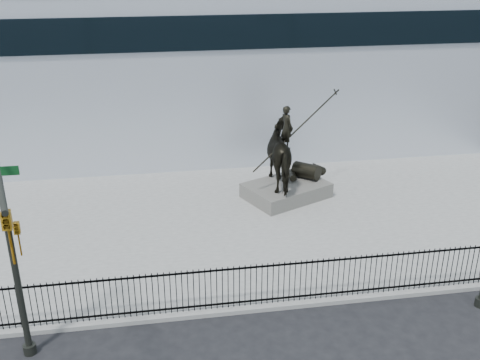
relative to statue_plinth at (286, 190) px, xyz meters
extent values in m
plane|color=black|center=(-2.70, -9.12, -0.48)|extent=(120.00, 120.00, 0.00)
cube|color=gray|center=(-2.70, -2.12, -0.41)|extent=(30.00, 12.00, 0.15)
cube|color=silver|center=(-2.70, 10.88, 4.02)|extent=(44.00, 14.00, 9.00)
cube|color=black|center=(-2.70, -7.87, -0.18)|extent=(22.00, 0.05, 0.05)
cube|color=black|center=(-2.70, -7.87, 1.07)|extent=(22.00, 0.05, 0.05)
cube|color=black|center=(-2.70, -7.87, 0.42)|extent=(22.00, 0.03, 1.50)
cube|color=#585651|center=(0.00, 0.00, 0.00)|extent=(4.22, 3.67, 0.66)
imported|color=black|center=(0.00, 0.00, 1.74)|extent=(3.33, 3.53, 2.81)
imported|color=black|center=(-0.10, -0.05, 3.02)|extent=(0.70, 0.82, 1.90)
cylinder|color=black|center=(0.35, 0.16, 2.73)|extent=(4.14, 1.94, 2.86)
cylinder|color=black|center=(-9.70, -8.92, -0.33)|extent=(0.36, 0.36, 0.30)
cylinder|color=black|center=(-9.70, -8.92, 3.02)|extent=(0.18, 0.18, 7.00)
imported|color=#B17713|center=(-8.50, -13.17, 5.49)|extent=(0.18, 0.22, 1.10)
imported|color=#B17713|center=(-9.48, -8.92, 3.22)|extent=(0.16, 0.20, 1.00)
cylinder|color=black|center=(4.30, -8.92, -0.33)|extent=(0.36, 0.36, 0.30)
camera|label=1|loc=(-5.84, -22.60, 10.41)|focal=42.00mm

